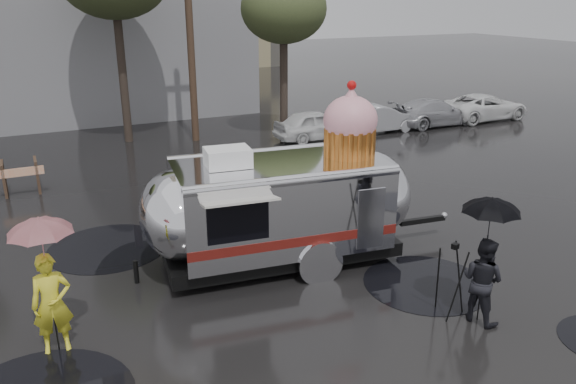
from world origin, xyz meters
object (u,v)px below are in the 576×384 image
airstream_trailer (284,202)px  person_right (482,280)px  person_left (52,304)px  tripod (452,273)px

airstream_trailer → person_right: airstream_trailer is taller
person_left → tripod: bearing=-14.1°
airstream_trailer → person_left: 5.05m
person_right → tripod: (-0.35, 0.38, 0.03)m
tripod → person_left: bearing=149.3°
airstream_trailer → person_left: bearing=-157.3°
airstream_trailer → person_left: (-4.83, -1.39, -0.54)m
airstream_trailer → tripod: 3.84m
person_right → airstream_trailer: bearing=12.6°
person_right → tripod: 0.52m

